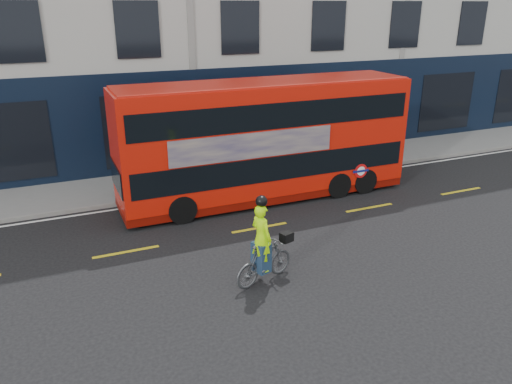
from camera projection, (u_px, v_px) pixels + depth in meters
ground at (281, 249)px, 13.86m from camera, size 120.00×120.00×0.00m
pavement at (208, 177)px, 19.42m from camera, size 60.00×3.00×0.12m
kerb at (221, 189)px, 18.13m from camera, size 60.00×0.12×0.13m
road_edge_line at (224, 193)px, 17.89m from camera, size 58.00×0.10×0.01m
lane_dashes at (260, 228)px, 15.15m from camera, size 58.00×0.12×0.01m
bus at (266, 140)px, 16.85m from camera, size 10.02×2.35×4.03m
cyclist at (264, 254)px, 11.96m from camera, size 1.81×1.00×2.27m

